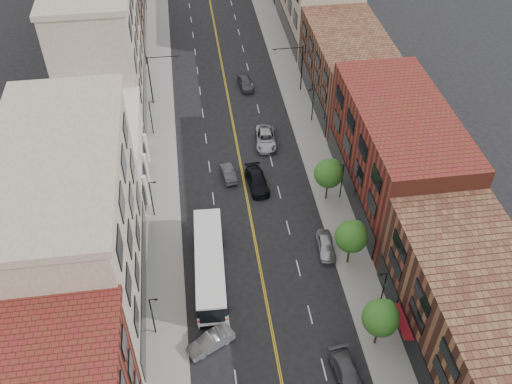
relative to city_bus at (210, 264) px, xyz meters
name	(u,v)px	position (x,y,z in m)	size (l,w,h in m)	color
sidewalk_left	(162,156)	(-4.73, 20.85, -1.90)	(4.00, 110.00, 0.15)	gray
sidewalk_right	(312,143)	(15.27, 20.85, -1.90)	(4.00, 110.00, 0.15)	gray
bldg_l_tanoffice	(76,237)	(-11.73, -1.15, 7.03)	(10.00, 22.00, 18.00)	gray
bldg_l_white	(99,156)	(-11.73, 16.85, 2.03)	(10.00, 14.00, 8.00)	silver
bldg_l_far_a	(100,49)	(-11.73, 33.85, 7.03)	(10.00, 20.00, 18.00)	gray
bldg_r_near	(485,340)	(22.27, -14.15, 3.03)	(10.00, 26.00, 10.00)	#552E22
bldg_r_mid	(396,154)	(22.27, 9.85, 4.03)	(10.00, 22.00, 12.00)	maroon
bldg_r_far_a	(348,68)	(22.27, 30.85, 3.03)	(10.00, 20.00, 10.00)	#552E22
tree_r_1	(382,317)	(14.66, -10.08, 2.16)	(3.40, 3.40, 5.59)	black
tree_r_2	(352,235)	(14.66, -0.08, 2.16)	(3.40, 3.40, 5.59)	black
tree_r_3	(329,172)	(14.66, 9.92, 2.16)	(3.40, 3.40, 5.59)	black
lamp_l_1	(153,314)	(-5.68, -6.15, 1.00)	(0.81, 0.55, 5.05)	black
lamp_l_2	(152,197)	(-5.68, 9.85, 1.00)	(0.81, 0.55, 5.05)	black
lamp_l_3	(151,116)	(-5.68, 25.85, 1.00)	(0.81, 0.55, 5.05)	black
lamp_r_1	(383,288)	(16.22, -6.15, 1.00)	(0.81, 0.55, 5.05)	black
lamp_r_2	(342,179)	(16.22, 9.85, 1.00)	(0.81, 0.55, 5.05)	black
lamp_r_3	(313,103)	(16.22, 25.85, 1.00)	(0.81, 0.55, 5.05)	black
signal_mast_left	(154,73)	(-5.00, 33.85, 2.67)	(4.49, 0.18, 7.20)	black
signal_mast_right	(297,63)	(15.54, 33.85, 2.67)	(4.49, 0.18, 7.20)	black
city_bus	(210,264)	(0.00, 0.00, 0.00)	(3.60, 13.31, 3.39)	silver
car_angle_b	(211,342)	(-0.63, -8.31, -1.22)	(1.58, 4.54, 1.49)	silver
car_parked_mid	(348,375)	(11.07, -13.46, -1.18)	(2.21, 5.44, 1.58)	#46464A
car_parked_far	(326,246)	(12.67, 1.86, -1.22)	(1.78, 4.43, 1.51)	#ABAFB3
car_lane_behind	(228,173)	(3.47, 15.45, -1.29)	(1.43, 4.11, 1.35)	#434347
car_lane_a	(257,181)	(6.77, 13.31, -1.17)	(2.24, 5.52, 1.60)	black
car_lane_b	(266,138)	(9.11, 21.66, -1.17)	(2.67, 5.79, 1.61)	#A5A6AC
car_lane_c	(245,83)	(8.16, 35.88, -1.18)	(1.88, 4.66, 1.59)	#444448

